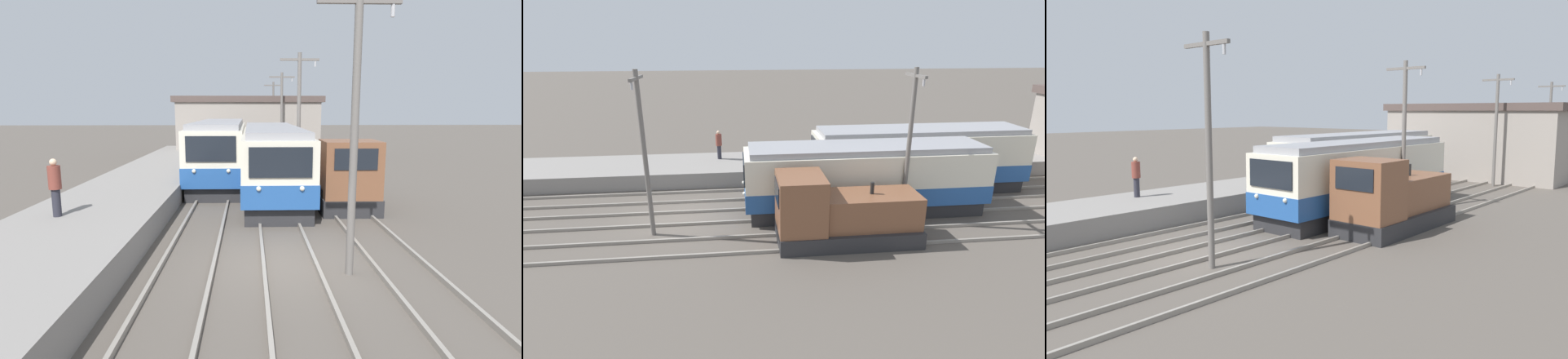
{
  "view_description": "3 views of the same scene",
  "coord_description": "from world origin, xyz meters",
  "views": [
    {
      "loc": [
        -0.9,
        -10.74,
        4.25
      ],
      "look_at": [
        -0.42,
        5.87,
        1.37
      ],
      "focal_mm": 28.0,
      "sensor_mm": 36.0,
      "label": 1
    },
    {
      "loc": [
        18.47,
        3.15,
        8.17
      ],
      "look_at": [
        -0.84,
        5.34,
        1.47
      ],
      "focal_mm": 28.0,
      "sensor_mm": 36.0,
      "label": 2
    },
    {
      "loc": [
        13.86,
        -10.28,
        4.81
      ],
      "look_at": [
        -0.8,
        6.61,
        1.78
      ],
      "focal_mm": 35.0,
      "sensor_mm": 36.0,
      "label": 3
    }
  ],
  "objects": [
    {
      "name": "track_right",
      "position": [
        3.2,
        0.0,
        0.07
      ],
      "size": [
        1.54,
        60.0,
        0.14
      ],
      "color": "gray",
      "rests_on": "ground"
    },
    {
      "name": "catenary_mast_near",
      "position": [
        1.71,
        -0.76,
        3.86
      ],
      "size": [
        2.0,
        0.2,
        7.09
      ],
      "color": "slate",
      "rests_on": "ground"
    },
    {
      "name": "catenary_mast_far",
      "position": [
        1.71,
        22.01,
        3.86
      ],
      "size": [
        2.0,
        0.2,
        7.09
      ],
      "color": "slate",
      "rests_on": "ground"
    },
    {
      "name": "catenary_mast_distant",
      "position": [
        1.71,
        33.4,
        3.86
      ],
      "size": [
        2.0,
        0.2,
        7.09
      ],
      "color": "slate",
      "rests_on": "ground"
    },
    {
      "name": "commuter_train_center",
      "position": [
        0.2,
        9.2,
        1.6
      ],
      "size": [
        2.84,
        11.88,
        3.43
      ],
      "color": "#28282B",
      "rests_on": "ground"
    },
    {
      "name": "person_on_platform",
      "position": [
        -6.96,
        1.87,
        1.92
      ],
      "size": [
        0.38,
        0.38,
        1.83
      ],
      "color": "#282833",
      "rests_on": "platform_left"
    },
    {
      "name": "ground_plane",
      "position": [
        0.0,
        0.0,
        0.0
      ],
      "size": [
        200.0,
        200.0,
        0.0
      ],
      "primitive_type": "plane",
      "color": "#564F47"
    },
    {
      "name": "shunting_locomotive",
      "position": [
        3.2,
        7.27,
        1.21
      ],
      "size": [
        2.4,
        6.03,
        3.0
      ],
      "color": "#28282B",
      "rests_on": "ground"
    },
    {
      "name": "track_left",
      "position": [
        -2.6,
        0.0,
        0.07
      ],
      "size": [
        1.54,
        60.0,
        0.14
      ],
      "color": "gray",
      "rests_on": "ground"
    },
    {
      "name": "track_center",
      "position": [
        0.2,
        0.0,
        0.07
      ],
      "size": [
        1.54,
        60.0,
        0.14
      ],
      "color": "gray",
      "rests_on": "ground"
    },
    {
      "name": "station_building",
      "position": [
        -0.95,
        26.0,
        2.68
      ],
      "size": [
        12.6,
        6.3,
        5.32
      ],
      "color": "gray",
      "rests_on": "ground"
    },
    {
      "name": "commuter_train_left",
      "position": [
        -2.6,
        13.17,
        1.66
      ],
      "size": [
        2.84,
        11.97,
        3.57
      ],
      "color": "#28282B",
      "rests_on": "ground"
    },
    {
      "name": "catenary_mast_mid",
      "position": [
        1.71,
        10.63,
        3.86
      ],
      "size": [
        2.0,
        0.2,
        7.09
      ],
      "color": "slate",
      "rests_on": "ground"
    },
    {
      "name": "platform_left",
      "position": [
        -6.25,
        0.0,
        0.46
      ],
      "size": [
        4.5,
        54.0,
        0.92
      ],
      "primitive_type": "cube",
      "color": "gray",
      "rests_on": "ground"
    }
  ]
}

